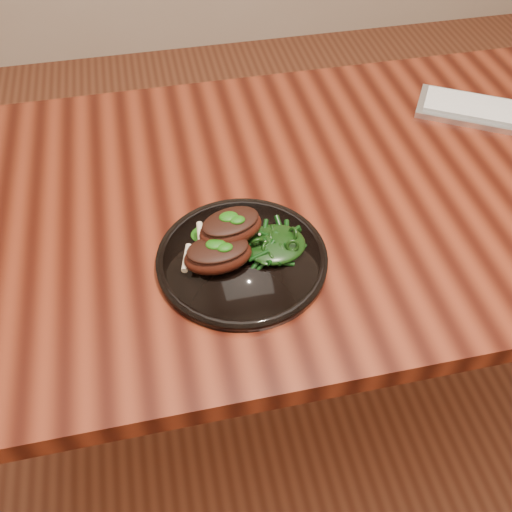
{
  "coord_description": "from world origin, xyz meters",
  "views": [
    {
      "loc": [
        -0.33,
        -0.76,
        1.44
      ],
      "look_at": [
        -0.2,
        -0.17,
        0.78
      ],
      "focal_mm": 40.0,
      "sensor_mm": 36.0,
      "label": 1
    }
  ],
  "objects_px": {
    "desk": "(338,215)",
    "plate": "(242,259)",
    "greens_heap": "(274,241)",
    "lamb_chop_front": "(218,254)"
  },
  "relations": [
    {
      "from": "desk",
      "to": "plate",
      "type": "distance_m",
      "value": 0.29
    },
    {
      "from": "lamb_chop_front",
      "to": "plate",
      "type": "bearing_deg",
      "value": 13.55
    },
    {
      "from": "desk",
      "to": "lamb_chop_front",
      "type": "xyz_separation_m",
      "value": [
        -0.26,
        -0.17,
        0.12
      ]
    },
    {
      "from": "greens_heap",
      "to": "plate",
      "type": "bearing_deg",
      "value": -174.81
    },
    {
      "from": "desk",
      "to": "lamb_chop_front",
      "type": "bearing_deg",
      "value": -147.71
    },
    {
      "from": "plate",
      "to": "lamb_chop_front",
      "type": "distance_m",
      "value": 0.05
    },
    {
      "from": "lamb_chop_front",
      "to": "greens_heap",
      "type": "height_order",
      "value": "lamb_chop_front"
    },
    {
      "from": "plate",
      "to": "lamb_chop_front",
      "type": "relative_size",
      "value": 2.36
    },
    {
      "from": "plate",
      "to": "lamb_chop_front",
      "type": "bearing_deg",
      "value": -166.45
    },
    {
      "from": "plate",
      "to": "greens_heap",
      "type": "relative_size",
      "value": 2.7
    }
  ]
}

